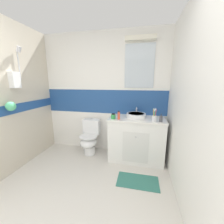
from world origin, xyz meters
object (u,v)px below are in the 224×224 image
object	(u,v)px
sink_basin	(136,115)
soap_dispenser	(161,119)
hair_gel_jar	(113,116)
toilet	(90,138)
deodorant_spray_can	(119,115)
toothbrush_cup	(154,118)

from	to	relation	value
sink_basin	soap_dispenser	world-z (taller)	sink_basin
soap_dispenser	hair_gel_jar	xyz separation A→B (m)	(-0.83, 0.02, -0.01)
toilet	deodorant_spray_can	size ratio (longest dim) A/B	4.73
toilet	hair_gel_jar	xyz separation A→B (m)	(0.55, -0.17, 0.55)
sink_basin	deodorant_spray_can	world-z (taller)	sink_basin
soap_dispenser	sink_basin	bearing A→B (deg)	155.45
soap_dispenser	deodorant_spray_can	xyz separation A→B (m)	(-0.73, 0.00, 0.02)
toilet	deodorant_spray_can	world-z (taller)	deodorant_spray_can
toilet	soap_dispenser	bearing A→B (deg)	-7.90
toilet	deodorant_spray_can	xyz separation A→B (m)	(0.65, -0.19, 0.58)
toothbrush_cup	hair_gel_jar	xyz separation A→B (m)	(-0.72, 0.01, -0.01)
toilet	soap_dispenser	world-z (taller)	soap_dispenser
toilet	toothbrush_cup	bearing A→B (deg)	-7.93
sink_basin	toilet	world-z (taller)	sink_basin
soap_dispenser	deodorant_spray_can	world-z (taller)	deodorant_spray_can
deodorant_spray_can	hair_gel_jar	distance (m)	0.11
sink_basin	hair_gel_jar	world-z (taller)	sink_basin
hair_gel_jar	soap_dispenser	bearing A→B (deg)	-1.46
toilet	hair_gel_jar	world-z (taller)	hair_gel_jar
hair_gel_jar	toilet	bearing A→B (deg)	162.71
toothbrush_cup	hair_gel_jar	distance (m)	0.72
sink_basin	soap_dispenser	bearing A→B (deg)	-24.55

